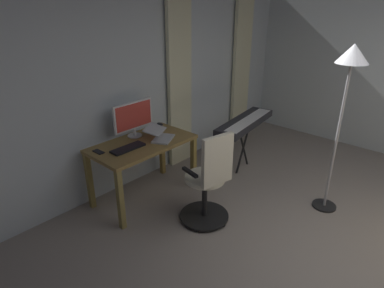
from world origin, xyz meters
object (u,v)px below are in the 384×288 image
(cell_phone_by_monitor, at_px, (98,152))
(piano_keyboard, at_px, (245,123))
(computer_monitor, at_px, (133,117))
(office_chair, at_px, (209,183))
(laptop, at_px, (160,135))
(floor_lamp, at_px, (349,74))
(desk, at_px, (143,150))
(computer_keyboard, at_px, (128,148))
(computer_mouse, at_px, (160,124))

(cell_phone_by_monitor, bearing_deg, piano_keyboard, 160.27)
(computer_monitor, height_order, piano_keyboard, computer_monitor)
(computer_monitor, bearing_deg, office_chair, 93.51)
(laptop, height_order, piano_keyboard, laptop)
(floor_lamp, bearing_deg, laptop, -56.83)
(office_chair, bearing_deg, cell_phone_by_monitor, 132.98)
(computer_monitor, distance_m, floor_lamp, 2.44)
(laptop, height_order, floor_lamp, floor_lamp)
(piano_keyboard, bearing_deg, cell_phone_by_monitor, -26.00)
(laptop, bearing_deg, desk, -52.22)
(computer_keyboard, distance_m, cell_phone_by_monitor, 0.33)
(floor_lamp, bearing_deg, computer_keyboard, -48.53)
(computer_keyboard, xyz_separation_m, laptop, (-0.44, 0.06, 0.04))
(computer_keyboard, relative_size, piano_keyboard, 0.33)
(laptop, bearing_deg, computer_monitor, -93.83)
(office_chair, relative_size, floor_lamp, 0.57)
(laptop, distance_m, piano_keyboard, 1.31)
(office_chair, height_order, laptop, office_chair)
(piano_keyboard, bearing_deg, computer_mouse, -47.35)
(computer_mouse, distance_m, floor_lamp, 2.35)
(desk, bearing_deg, office_chair, 98.35)
(office_chair, bearing_deg, computer_monitor, 105.42)
(office_chair, relative_size, computer_monitor, 1.94)
(desk, xyz_separation_m, floor_lamp, (-1.31, 1.78, 0.97))
(computer_mouse, xyz_separation_m, floor_lamp, (-0.78, 2.05, 0.84))
(computer_monitor, relative_size, computer_mouse, 5.66)
(laptop, distance_m, floor_lamp, 2.17)
(desk, xyz_separation_m, laptop, (-0.21, 0.09, 0.16))
(desk, xyz_separation_m, computer_monitor, (-0.07, -0.22, 0.36))
(desk, height_order, floor_lamp, floor_lamp)
(desk, height_order, computer_keyboard, computer_keyboard)
(computer_keyboard, distance_m, laptop, 0.45)
(laptop, distance_m, computer_mouse, 0.48)
(desk, distance_m, computer_monitor, 0.43)
(desk, bearing_deg, laptop, 155.89)
(computer_monitor, bearing_deg, desk, 73.56)
(computer_monitor, bearing_deg, piano_keyboard, 152.91)
(office_chair, xyz_separation_m, laptop, (-0.07, -0.83, 0.30))
(desk, xyz_separation_m, computer_keyboard, (0.23, 0.03, 0.12))
(laptop, bearing_deg, computer_mouse, -160.42)
(computer_keyboard, xyz_separation_m, floor_lamp, (-1.55, 1.75, 0.85))
(office_chair, distance_m, piano_keyboard, 1.40)
(computer_mouse, bearing_deg, office_chair, 71.54)
(computer_monitor, relative_size, floor_lamp, 0.30)
(office_chair, height_order, computer_mouse, office_chair)
(computer_monitor, height_order, computer_keyboard, computer_monitor)
(computer_monitor, relative_size, computer_keyboard, 1.38)
(desk, height_order, computer_mouse, computer_mouse)
(office_chair, relative_size, piano_keyboard, 0.88)
(piano_keyboard, height_order, floor_lamp, floor_lamp)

